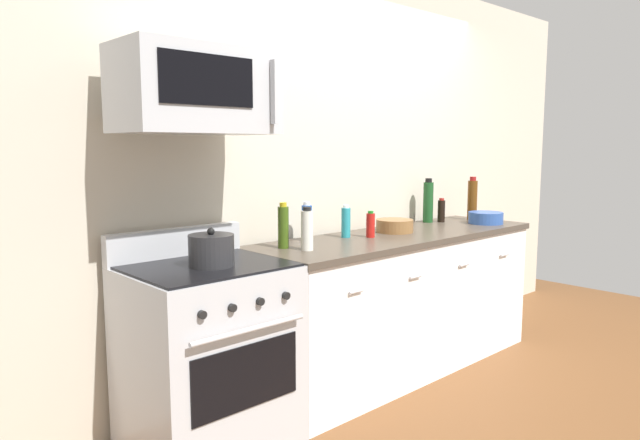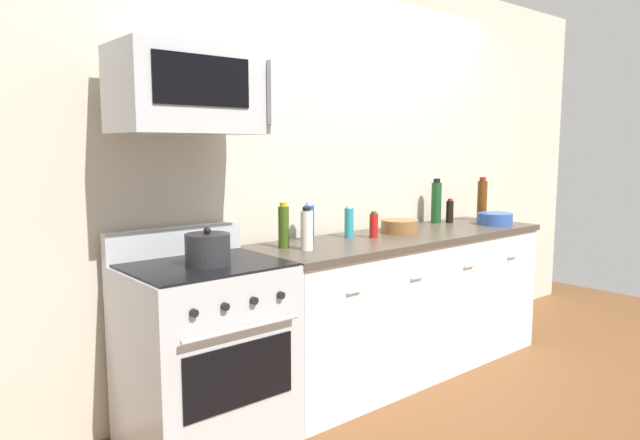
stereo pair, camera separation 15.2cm
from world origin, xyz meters
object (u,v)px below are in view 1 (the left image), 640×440
object	(u,v)px
bottle_wine_amber	(472,199)
stockpot	(211,250)
bottle_vinegar_white	(307,230)
bottle_dish_soap	(346,222)
bottle_soy_sauce_dark	(441,211)
bottle_wine_green	(428,201)
bottle_olive_oil	(283,227)
bowl_wooden_salad	(395,225)
microwave	(196,91)
bowl_blue_mixing	(486,217)
bottle_soda_blue	(307,222)
bottle_hot_sauce_red	(370,225)
range_oven	(208,354)

from	to	relation	value
bottle_wine_amber	stockpot	world-z (taller)	bottle_wine_amber
bottle_vinegar_white	bottle_dish_soap	size ratio (longest dim) A/B	1.17
bottle_soy_sauce_dark	bottle_wine_green	distance (m)	0.13
bottle_dish_soap	bottle_soy_sauce_dark	bearing A→B (deg)	1.63
bottle_soy_sauce_dark	bottle_olive_oil	distance (m)	1.60
bottle_olive_oil	bottle_dish_soap	size ratio (longest dim) A/B	1.26
bottle_wine_amber	bottle_dish_soap	bearing A→B (deg)	177.58
bottle_wine_green	bowl_wooden_salad	world-z (taller)	bottle_wine_green
microwave	bowl_blue_mixing	bearing A→B (deg)	-3.89
bottle_soda_blue	bottle_wine_amber	bearing A→B (deg)	-4.73
bottle_wine_green	bottle_soy_sauce_dark	bearing A→B (deg)	-33.20
microwave	bottle_vinegar_white	size ratio (longest dim) A/B	3.09
bottle_dish_soap	stockpot	size ratio (longest dim) A/B	0.95
bottle_wine_green	bottle_wine_amber	distance (m)	0.40
bottle_dish_soap	bottle_wine_amber	distance (m)	1.35
bottle_hot_sauce_red	bottle_wine_amber	bearing A→B (deg)	2.21
bottle_hot_sauce_red	stockpot	bearing A→B (deg)	-176.18
bottle_soda_blue	bottle_wine_green	xyz separation A→B (m)	(1.24, 0.01, 0.05)
bottle_vinegar_white	bottle_soy_sauce_dark	distance (m)	1.56
bottle_vinegar_white	bottle_wine_amber	world-z (taller)	bottle_wine_amber
range_oven	bottle_wine_amber	xyz separation A→B (m)	(2.45, 0.08, 0.61)
range_oven	bottle_wine_amber	world-z (taller)	bottle_wine_amber
bottle_soy_sauce_dark	bowl_blue_mixing	bearing A→B (deg)	-58.32
bowl_blue_mixing	bowl_wooden_salad	distance (m)	0.85
microwave	bottle_hot_sauce_red	bearing A→B (deg)	-0.79
microwave	bottle_wine_amber	distance (m)	2.54
bottle_hot_sauce_red	stockpot	distance (m)	1.22
range_oven	bottle_wine_green	size ratio (longest dim) A/B	3.22
bottle_vinegar_white	stockpot	xyz separation A→B (m)	(-0.62, -0.01, -0.04)
bottle_vinegar_white	bottle_soy_sauce_dark	size ratio (longest dim) A/B	1.33
bottle_vinegar_white	microwave	bearing A→B (deg)	172.24
bottle_soy_sauce_dark	bottle_wine_green	world-z (taller)	bottle_wine_green
microwave	bottle_dish_soap	bearing A→B (deg)	4.54
bottle_wine_amber	bowl_blue_mixing	size ratio (longest dim) A/B	1.33
bottle_vinegar_white	bottle_dish_soap	xyz separation A→B (m)	(0.48, 0.17, -0.02)
microwave	stockpot	bearing A→B (deg)	-90.13
bottle_soy_sauce_dark	bottle_dish_soap	bearing A→B (deg)	-178.37
bottle_olive_oil	stockpot	world-z (taller)	bottle_olive_oil
microwave	bottle_olive_oil	world-z (taller)	microwave
microwave	bottle_vinegar_white	world-z (taller)	microwave
bottle_vinegar_white	bowl_wooden_salad	bearing A→B (deg)	6.99
range_oven	bottle_vinegar_white	world-z (taller)	bottle_vinegar_white
microwave	bowl_blue_mixing	distance (m)	2.47
bottle_vinegar_white	bottle_wine_green	distance (m)	1.48
bottle_vinegar_white	bottle_wine_amber	bearing A→B (deg)	3.62
range_oven	bottle_dish_soap	bearing A→B (deg)	6.84
bottle_vinegar_white	range_oven	bearing A→B (deg)	176.31
bowl_blue_mixing	bowl_wooden_salad	world-z (taller)	same
bowl_wooden_salad	bottle_soda_blue	bearing A→B (deg)	167.99
bottle_vinegar_white	bowl_wooden_salad	world-z (taller)	bottle_vinegar_white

